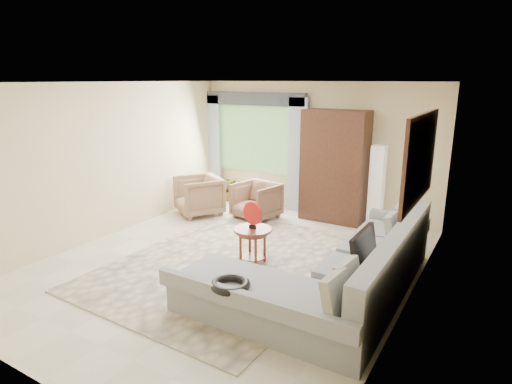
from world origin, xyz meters
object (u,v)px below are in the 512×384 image
Objects in this scene: armchair_right at (256,201)px; armoire at (334,166)px; armchair_left at (199,196)px; potted_plant at (230,188)px; tv_screen at (364,251)px; sectional_sofa at (341,279)px; floor_lamp at (377,187)px; coffee_table at (253,245)px.

armoire reaches higher than armchair_right.
armchair_left is 1.52× the size of potted_plant.
tv_screen is 5.00m from potted_plant.
floor_lamp is (-0.43, 2.96, 0.47)m from sectional_sofa.
armchair_right is at bearing 141.48° from tv_screen.
armchair_left is at bearing 153.33° from sectional_sofa.
armchair_right is at bearing 139.06° from sectional_sofa.
sectional_sofa is at bearing 173.26° from tv_screen.
sectional_sofa is 1.65× the size of armoire.
tv_screen is 0.35× the size of armoire.
potted_plant is at bearing 177.90° from armoire.
sectional_sofa is 6.20× the size of potted_plant.
tv_screen is 1.34× the size of coffee_table.
armchair_right is at bearing -151.76° from armoire.
coffee_table is at bearing -49.45° from armchair_right.
armoire is 1.40× the size of floor_lamp.
armchair_left is at bearing -156.36° from armoire.
coffee_table is 2.85m from floor_lamp.
armoire is (-1.23, 2.90, 0.77)m from sectional_sofa.
potted_plant is (-3.96, 3.02, -0.44)m from tv_screen.
sectional_sofa is 1.52m from coffee_table.
armchair_right is at bearing -160.14° from floor_lamp.
floor_lamp reaches higher than coffee_table.
tv_screen is (0.27, -0.03, 0.44)m from sectional_sofa.
tv_screen is 1.84m from coffee_table.
sectional_sofa is at bearing -81.67° from floor_lamp.
coffee_table is at bearing -50.09° from potted_plant.
armchair_left is 2.73m from armoire.
armchair_right is (-2.80, 2.23, -0.36)m from tv_screen.
coffee_table is 2.64m from armchair_left.
armchair_left is 3.43m from floor_lamp.
armchair_right is 0.37× the size of armoire.
armchair_right is 2.27m from floor_lamp.
armchair_left is (-3.66, 1.84, 0.10)m from sectional_sofa.
floor_lamp is (1.05, 2.61, 0.46)m from coffee_table.
armoire is (-1.50, 2.93, 0.33)m from tv_screen.
tv_screen is 0.49× the size of floor_lamp.
potted_plant is 3.29m from floor_lamp.
potted_plant is at bearing 125.03° from armchair_left.
potted_plant is (-2.21, 2.64, -0.01)m from coffee_table.
floor_lamp is (0.80, 0.06, -0.30)m from armoire.
potted_plant is (-3.69, 2.99, -0.00)m from sectional_sofa.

